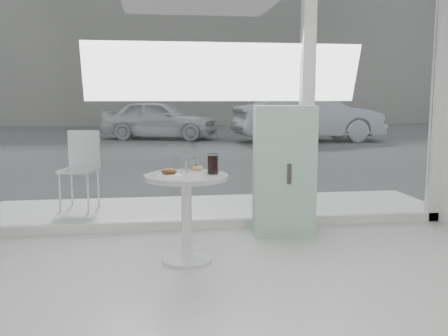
{
  "coord_description": "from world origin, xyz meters",
  "views": [
    {
      "loc": [
        -0.77,
        -2.33,
        1.42
      ],
      "look_at": [
        -0.2,
        1.7,
        0.85
      ],
      "focal_mm": 40.0,
      "sensor_mm": 36.0,
      "label": 1
    }
  ],
  "objects": [
    {
      "name": "car_white",
      "position": [
        -0.55,
        15.22,
        0.68
      ],
      "size": [
        4.31,
        2.83,
        1.36
      ],
      "primitive_type": "imported",
      "rotation": [
        0.0,
        0.0,
        1.24
      ],
      "color": "silver",
      "rests_on": "street"
    },
    {
      "name": "patio_chair",
      "position": [
        -1.68,
        4.06,
        0.6
      ],
      "size": [
        0.51,
        0.51,
        0.97
      ],
      "rotation": [
        0.0,
        0.0,
        -0.25
      ],
      "color": "white",
      "rests_on": "patio_deck"
    },
    {
      "name": "storefront",
      "position": [
        0.07,
        3.0,
        1.71
      ],
      "size": [
        5.0,
        0.14,
        3.0
      ],
      "color": "white",
      "rests_on": "ground"
    },
    {
      "name": "water_tumbler_a",
      "position": [
        -0.47,
        2.05,
        0.82
      ],
      "size": [
        0.07,
        0.07,
        0.11
      ],
      "color": "white",
      "rests_on": "main_table"
    },
    {
      "name": "plate_donut",
      "position": [
        -0.4,
        2.06,
        0.79
      ],
      "size": [
        0.2,
        0.2,
        0.05
      ],
      "color": "white",
      "rests_on": "main_table"
    },
    {
      "name": "cola_glass",
      "position": [
        -0.27,
        1.92,
        0.85
      ],
      "size": [
        0.09,
        0.09,
        0.18
      ],
      "color": "white",
      "rests_on": "main_table"
    },
    {
      "name": "car_silver",
      "position": [
        4.26,
        13.58,
        0.8
      ],
      "size": [
        4.96,
        2.02,
        1.6
      ],
      "primitive_type": "imported",
      "rotation": [
        0.0,
        0.0,
        1.64
      ],
      "color": "#A2A4AA",
      "rests_on": "street"
    },
    {
      "name": "street",
      "position": [
        0.0,
        16.0,
        -0.0
      ],
      "size": [
        40.0,
        24.0,
        0.0
      ],
      "primitive_type": "cube",
      "color": "#363636",
      "rests_on": "ground"
    },
    {
      "name": "water_tumbler_b",
      "position": [
        -0.4,
        2.07,
        0.82
      ],
      "size": [
        0.07,
        0.07,
        0.12
      ],
      "color": "white",
      "rests_on": "main_table"
    },
    {
      "name": "plate_fritter",
      "position": [
        -0.64,
        1.84,
        0.8
      ],
      "size": [
        0.22,
        0.22,
        0.07
      ],
      "color": "white",
      "rests_on": "main_table"
    },
    {
      "name": "mint_cabinet",
      "position": [
        0.57,
        2.67,
        0.67
      ],
      "size": [
        0.67,
        0.49,
        1.35
      ],
      "rotation": [
        0.0,
        0.0,
        -0.13
      ],
      "color": "#9CC7B5",
      "rests_on": "ground"
    },
    {
      "name": "main_table",
      "position": [
        -0.5,
        1.9,
        0.55
      ],
      "size": [
        0.72,
        0.72,
        0.77
      ],
      "color": "white",
      "rests_on": "ground"
    },
    {
      "name": "patio_deck",
      "position": [
        0.0,
        3.8,
        0.03
      ],
      "size": [
        5.6,
        1.6,
        0.05
      ],
      "primitive_type": "cube",
      "color": "white",
      "rests_on": "ground"
    },
    {
      "name": "far_building",
      "position": [
        0.0,
        25.0,
        4.0
      ],
      "size": [
        40.0,
        2.0,
        8.0
      ],
      "primitive_type": "cube",
      "color": "gray",
      "rests_on": "ground"
    }
  ]
}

